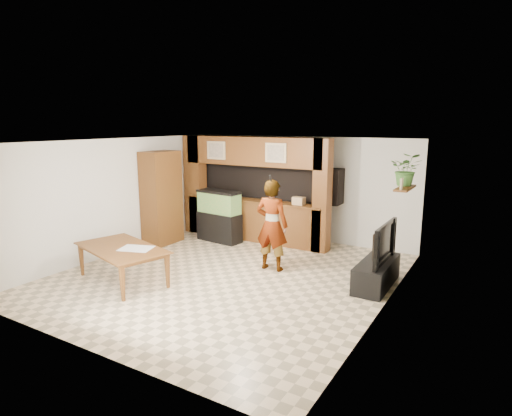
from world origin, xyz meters
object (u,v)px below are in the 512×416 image
Objects in this scene: aquarium at (219,217)px; dining_table at (121,265)px; television at (378,242)px; person at (272,225)px; pantry_cabinet at (162,198)px.

aquarium is 3.26m from dining_table.
television is 4.76m from dining_table.
person reaches higher than dining_table.
aquarium is at bearing -32.76° from person.
pantry_cabinet is at bearing 88.90° from television.
pantry_cabinet reaches higher than television.
aquarium is 1.03× the size of television.
pantry_cabinet is at bearing 131.77° from dining_table.
pantry_cabinet is 1.19× the size of dining_table.
aquarium reaches higher than television.
pantry_cabinet reaches higher than person.
person is 0.97× the size of dining_table.
aquarium is 4.35m from television.
person is at bearing -6.13° from pantry_cabinet.
pantry_cabinet is at bearing -10.02° from person.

